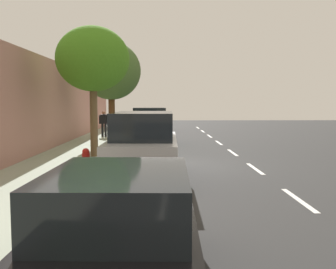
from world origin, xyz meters
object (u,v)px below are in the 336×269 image
at_px(bicycle_at_curb, 134,145).
at_px(fire_hydrant, 86,163).
at_px(street_tree_mid_block, 93,60).
at_px(parked_suv_silver_mid, 144,145).
at_px(pedestrian_on_phone, 104,122).
at_px(parked_sedan_red_nearest, 152,121).
at_px(street_tree_near_cyclist, 111,71).
at_px(cyclist_with_backpack, 129,128).
at_px(parked_suv_green_second, 149,125).
at_px(parked_sedan_black_far, 119,237).

relative_size(bicycle_at_curb, fire_hydrant, 1.73).
bearing_deg(street_tree_mid_block, parked_suv_silver_mid, 119.65).
height_order(parked_suv_silver_mid, pedestrian_on_phone, parked_suv_silver_mid).
bearing_deg(fire_hydrant, street_tree_mid_block, -83.04).
height_order(parked_suv_silver_mid, street_tree_mid_block, street_tree_mid_block).
bearing_deg(parked_sedan_red_nearest, street_tree_near_cyclist, 79.69).
relative_size(cyclist_with_backpack, street_tree_near_cyclist, 0.34).
bearing_deg(cyclist_with_backpack, pedestrian_on_phone, -71.60).
bearing_deg(bicycle_at_curb, parked_suv_green_second, -97.33).
xyz_separation_m(bicycle_at_curb, street_tree_near_cyclist, (1.42, -3.63, 3.52)).
bearing_deg(pedestrian_on_phone, parked_suv_silver_mid, 103.89).
bearing_deg(street_tree_near_cyclist, parked_sedan_black_far, 97.67).
bearing_deg(parked_suv_silver_mid, parked_suv_green_second, -88.90).
height_order(parked_sedan_red_nearest, pedestrian_on_phone, pedestrian_on_phone).
height_order(parked_sedan_red_nearest, parked_sedan_black_far, same).
xyz_separation_m(parked_sedan_red_nearest, bicycle_at_curb, (0.46, 14.00, -0.36)).
distance_m(bicycle_at_curb, fire_hydrant, 6.15).
bearing_deg(street_tree_mid_block, bicycle_at_curb, -129.07).
distance_m(street_tree_mid_block, pedestrian_on_phone, 9.03).
distance_m(parked_sedan_black_far, street_tree_mid_block, 11.45).
relative_size(bicycle_at_curb, street_tree_near_cyclist, 0.27).
bearing_deg(parked_suv_green_second, street_tree_mid_block, 71.62).
bearing_deg(fire_hydrant, bicycle_at_curb, -98.38).
bearing_deg(bicycle_at_curb, street_tree_near_cyclist, -68.61).
bearing_deg(cyclist_with_backpack, parked_suv_green_second, -101.40).
height_order(parked_suv_green_second, street_tree_near_cyclist, street_tree_near_cyclist).
relative_size(parked_sedan_red_nearest, parked_sedan_black_far, 1.00).
xyz_separation_m(parked_sedan_red_nearest, parked_suv_green_second, (-0.07, 9.88, 0.27)).
bearing_deg(parked_suv_silver_mid, street_tree_near_cyclist, -76.83).
distance_m(parked_suv_green_second, street_tree_near_cyclist, 3.52).
bearing_deg(parked_suv_silver_mid, parked_sedan_black_far, 90.30).
bearing_deg(street_tree_mid_block, fire_hydrant, 96.96).
bearing_deg(pedestrian_on_phone, fire_hydrant, 96.33).
bearing_deg(fire_hydrant, parked_suv_silver_mid, -160.69).
bearing_deg(fire_hydrant, parked_sedan_black_far, 104.32).
bearing_deg(parked_sedan_red_nearest, street_tree_mid_block, 83.17).
xyz_separation_m(parked_suv_silver_mid, street_tree_near_cyclist, (2.14, -9.15, 2.88)).
height_order(cyclist_with_backpack, pedestrian_on_phone, cyclist_with_backpack).
bearing_deg(cyclist_with_backpack, street_tree_near_cyclist, -69.32).
xyz_separation_m(bicycle_at_curb, cyclist_with_backpack, (0.21, -0.43, 0.73)).
distance_m(street_tree_near_cyclist, pedestrian_on_phone, 4.33).
xyz_separation_m(cyclist_with_backpack, street_tree_mid_block, (1.21, 2.19, 2.81)).
xyz_separation_m(parked_suv_green_second, fire_hydrant, (1.43, 10.21, -0.45)).
distance_m(cyclist_with_backpack, fire_hydrant, 6.57).
distance_m(parked_suv_silver_mid, bicycle_at_curb, 5.60).
distance_m(parked_sedan_red_nearest, parked_suv_green_second, 9.88).
xyz_separation_m(street_tree_near_cyclist, fire_hydrant, (-0.53, 9.71, -3.33)).
distance_m(street_tree_near_cyclist, fire_hydrant, 10.28).
bearing_deg(parked_suv_silver_mid, cyclist_with_backpack, -81.10).
relative_size(parked_suv_green_second, parked_suv_silver_mid, 1.01).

